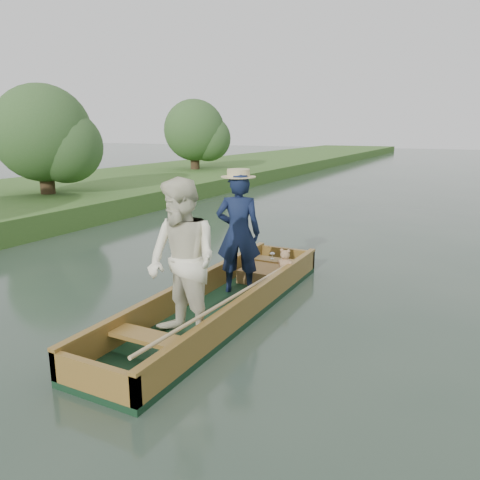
% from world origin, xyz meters
% --- Properties ---
extents(ground, '(120.00, 120.00, 0.00)m').
position_xyz_m(ground, '(0.00, 0.00, 0.00)').
color(ground, '#283D30').
rests_on(ground, ground).
extents(trees_far, '(3.97, 12.58, 3.96)m').
position_xyz_m(trees_far, '(-9.03, 9.65, 2.32)').
color(trees_far, '#47331E').
rests_on(trees_far, ground).
extents(punt, '(1.24, 5.00, 2.03)m').
position_xyz_m(punt, '(0.04, -0.25, 0.75)').
color(punt, black).
rests_on(punt, ground).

